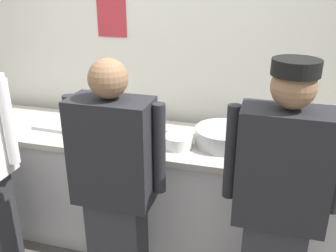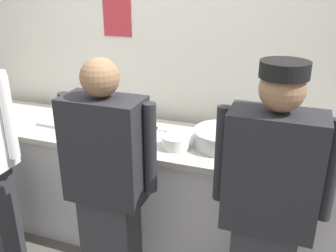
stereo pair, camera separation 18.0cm
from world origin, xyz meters
name	(u,v)px [view 2 (the right image)]	position (x,y,z in m)	size (l,w,h in m)	color
wall_back	(172,42)	(0.00, 0.82, 1.47)	(5.07, 0.11, 2.94)	silver
prep_counter	(151,189)	(0.00, 0.35, 0.44)	(3.23, 0.67, 0.88)	silver
chef_center	(107,186)	(0.00, -0.28, 0.83)	(0.58, 0.24, 1.57)	#2D2D33
chef_far_right	(268,209)	(0.89, -0.24, 0.86)	(0.59, 0.24, 1.61)	#2D2D33
plate_stack_front	(102,128)	(-0.35, 0.28, 0.92)	(0.25, 0.25, 0.07)	white
plate_stack_rear	(176,142)	(0.24, 0.23, 0.92)	(0.19, 0.19, 0.08)	white
mixing_bowl_steel	(223,138)	(0.53, 0.36, 0.94)	(0.40, 0.40, 0.12)	#B7BABF
sheet_tray	(71,121)	(-0.68, 0.38, 0.89)	(0.40, 0.32, 0.02)	#B7BABF
squeeze_bottle_primary	(319,153)	(1.12, 0.24, 0.98)	(0.05, 0.05, 0.21)	#56A333
ramekin_yellow_sauce	(5,112)	(-1.29, 0.34, 0.91)	(0.08, 0.08, 0.05)	white
ramekin_red_sauce	(261,138)	(0.76, 0.54, 0.91)	(0.11, 0.11, 0.04)	white
ramekin_green_sauce	(279,147)	(0.88, 0.43, 0.90)	(0.09, 0.09, 0.04)	white
deli_cup	(139,129)	(-0.08, 0.35, 0.93)	(0.09, 0.09, 0.09)	white
chefs_knife	(160,129)	(0.03, 0.48, 0.89)	(0.28, 0.03, 0.02)	#B7BABF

